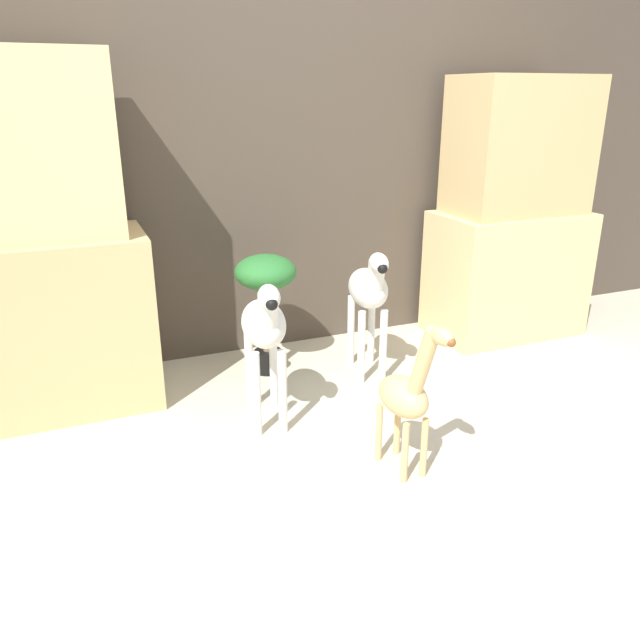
# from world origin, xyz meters

# --- Properties ---
(ground_plane) EXTENTS (14.00, 14.00, 0.00)m
(ground_plane) POSITION_xyz_m (0.00, 0.00, 0.00)
(ground_plane) COLOR beige
(wall_back) EXTENTS (6.40, 0.08, 2.20)m
(wall_back) POSITION_xyz_m (0.00, 1.49, 1.10)
(wall_back) COLOR #473D33
(wall_back) RESTS_ON ground_plane
(rock_pillar_left) EXTENTS (0.86, 0.49, 1.52)m
(rock_pillar_left) POSITION_xyz_m (-1.23, 1.14, 0.68)
(rock_pillar_left) COLOR tan
(rock_pillar_left) RESTS_ON ground_plane
(rock_pillar_right) EXTENTS (0.86, 0.49, 1.45)m
(rock_pillar_right) POSITION_xyz_m (1.23, 1.14, 0.67)
(rock_pillar_right) COLOR #DBC184
(rock_pillar_right) RESTS_ON ground_plane
(zebra_right) EXTENTS (0.26, 0.47, 0.68)m
(zebra_right) POSITION_xyz_m (0.21, 0.89, 0.44)
(zebra_right) COLOR silver
(zebra_right) RESTS_ON ground_plane
(zebra_left) EXTENTS (0.24, 0.47, 0.68)m
(zebra_left) POSITION_xyz_m (-0.42, 0.61, 0.44)
(zebra_left) COLOR silver
(zebra_left) RESTS_ON ground_plane
(giraffe_figurine) EXTENTS (0.17, 0.38, 0.64)m
(giraffe_figurine) POSITION_xyz_m (-0.05, 0.06, 0.32)
(giraffe_figurine) COLOR tan
(giraffe_figurine) RESTS_ON ground_plane
(potted_palm_front) EXTENTS (0.30, 0.30, 0.61)m
(potted_palm_front) POSITION_xyz_m (-0.25, 1.12, 0.46)
(potted_palm_front) COLOR black
(potted_palm_front) RESTS_ON ground_plane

